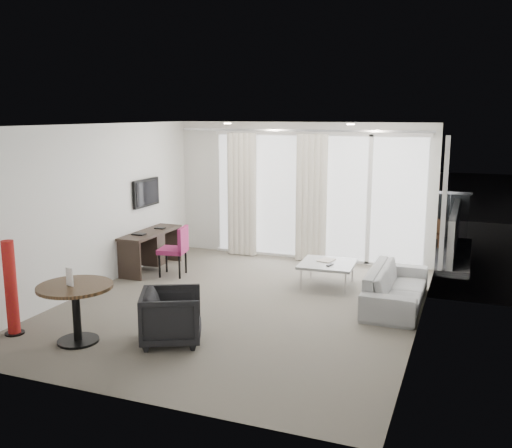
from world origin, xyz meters
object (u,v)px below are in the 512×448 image
(desk, at_px, (151,251))
(desk_chair, at_px, (173,251))
(coffee_table, at_px, (327,274))
(red_lamp, at_px, (11,288))
(round_table, at_px, (77,314))
(tub_armchair, at_px, (172,317))
(sofa, at_px, (396,287))
(rattan_chair_b, at_px, (426,226))
(rattan_chair_a, at_px, (365,232))

(desk, relative_size, desk_chair, 1.71)
(desk_chair, height_order, coffee_table, desk_chair)
(desk, distance_m, red_lamp, 3.29)
(desk, height_order, coffee_table, desk)
(coffee_table, bearing_deg, round_table, -124.19)
(red_lamp, bearing_deg, tub_armchair, 13.66)
(desk_chair, distance_m, tub_armchair, 2.96)
(sofa, bearing_deg, rattan_chair_b, -0.92)
(desk, bearing_deg, tub_armchair, -54.56)
(desk_chair, distance_m, rattan_chair_a, 4.00)
(desk_chair, xyz_separation_m, rattan_chair_b, (3.87, 3.90, -0.02))
(desk_chair, bearing_deg, rattan_chair_a, 35.43)
(coffee_table, distance_m, sofa, 1.30)
(rattan_chair_b, bearing_deg, red_lamp, -145.07)
(desk, distance_m, desk_chair, 0.59)
(rattan_chair_a, bearing_deg, sofa, -54.74)
(tub_armchair, height_order, sofa, tub_armchair)
(coffee_table, bearing_deg, sofa, -26.04)
(round_table, distance_m, rattan_chair_a, 6.36)
(coffee_table, distance_m, rattan_chair_a, 2.53)
(tub_armchair, bearing_deg, rattan_chair_a, -39.70)
(desk_chair, relative_size, tub_armchair, 1.20)
(rattan_chair_b, bearing_deg, coffee_table, -131.82)
(desk_chair, distance_m, coffee_table, 2.68)
(desk_chair, xyz_separation_m, coffee_table, (2.64, 0.37, -0.24))
(round_table, distance_m, tub_armchair, 1.16)
(round_table, relative_size, rattan_chair_b, 1.09)
(round_table, relative_size, tub_armchair, 1.25)
(round_table, height_order, rattan_chair_a, rattan_chair_a)
(red_lamp, relative_size, rattan_chair_b, 1.46)
(desk, bearing_deg, red_lamp, -90.35)
(tub_armchair, relative_size, sofa, 0.38)
(rattan_chair_a, height_order, rattan_chair_b, rattan_chair_b)
(desk, height_order, red_lamp, red_lamp)
(tub_armchair, distance_m, sofa, 3.37)
(desk_chair, bearing_deg, coffee_table, -2.70)
(rattan_chair_a, bearing_deg, tub_armchair, -86.94)
(desk_chair, height_order, rattan_chair_b, desk_chair)
(desk, xyz_separation_m, round_table, (0.90, -3.20, 0.02))
(desk_chair, height_order, round_table, desk_chair)
(rattan_chair_a, bearing_deg, desk, -124.27)
(tub_armchair, distance_m, rattan_chair_a, 5.64)
(desk_chair, relative_size, red_lamp, 0.71)
(rattan_chair_b, bearing_deg, round_table, -139.62)
(coffee_table, xyz_separation_m, sofa, (1.17, -0.57, 0.09))
(rattan_chair_a, bearing_deg, rattan_chair_b, 59.78)
(tub_armchair, relative_size, rattan_chair_a, 0.89)
(red_lamp, bearing_deg, rattan_chair_b, 57.52)
(desk_chair, xyz_separation_m, sofa, (3.81, -0.20, -0.15))
(red_lamp, bearing_deg, round_table, 4.90)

